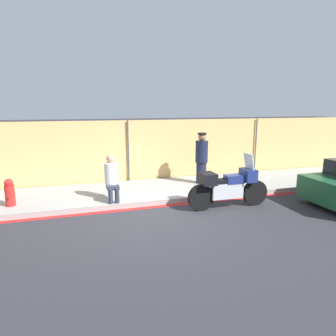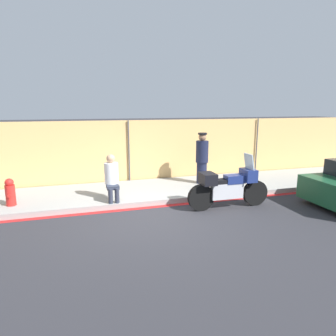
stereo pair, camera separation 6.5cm
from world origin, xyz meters
TOP-DOWN VIEW (x-y plane):
  - ground_plane at (0.00, 0.00)m, footprint 120.00×120.00m
  - sidewalk at (0.00, 2.09)m, footprint 37.54×2.50m
  - curb_paint_stripe at (0.00, 0.75)m, footprint 37.54×0.18m
  - storefront_fence at (-0.00, 3.42)m, footprint 35.66×0.17m
  - motorcycle at (2.14, 0.11)m, footprint 2.32×0.51m
  - officer_standing at (2.27, 2.25)m, footprint 0.41×0.41m
  - person_seated_on_curb at (-0.83, 1.29)m, footprint 0.38×0.66m
  - fire_hydrant at (-3.45, 1.54)m, footprint 0.24×0.31m

SIDE VIEW (x-z plane):
  - ground_plane at x=0.00m, z-range 0.00..0.00m
  - curb_paint_stripe at x=0.00m, z-range 0.00..0.01m
  - sidewalk at x=0.00m, z-range 0.00..0.15m
  - fire_hydrant at x=-3.45m, z-range 0.15..0.87m
  - motorcycle at x=2.14m, z-range -0.14..1.32m
  - person_seated_on_curb at x=-0.83m, z-range 0.22..1.49m
  - officer_standing at x=2.27m, z-range 0.17..1.87m
  - storefront_fence at x=0.00m, z-range 0.00..2.25m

